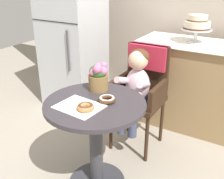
% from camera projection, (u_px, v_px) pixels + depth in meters
% --- Properties ---
extents(cafe_table, '(0.72, 0.72, 0.72)m').
position_uv_depth(cafe_table, '(96.00, 128.00, 1.94)').
color(cafe_table, '#332D33').
rests_on(cafe_table, ground).
extents(wicker_chair, '(0.42, 0.45, 0.95)m').
position_uv_depth(wicker_chair, '(143.00, 80.00, 2.44)').
color(wicker_chair, '#332114').
rests_on(wicker_chair, ground).
extents(seated_child, '(0.27, 0.32, 0.73)m').
position_uv_depth(seated_child, '(136.00, 82.00, 2.30)').
color(seated_child, silver).
rests_on(seated_child, ground).
extents(paper_napkin, '(0.32, 0.26, 0.00)m').
position_uv_depth(paper_napkin, '(79.00, 107.00, 1.79)').
color(paper_napkin, white).
rests_on(paper_napkin, cafe_table).
extents(donut_front, '(0.12, 0.12, 0.04)m').
position_uv_depth(donut_front, '(107.00, 99.00, 1.86)').
color(donut_front, '#4C2D19').
rests_on(donut_front, cafe_table).
extents(donut_mid, '(0.12, 0.12, 0.04)m').
position_uv_depth(donut_mid, '(86.00, 107.00, 1.74)').
color(donut_mid, '#AD7542').
rests_on(donut_mid, cafe_table).
extents(flower_vase, '(0.15, 0.16, 0.22)m').
position_uv_depth(flower_vase, '(98.00, 76.00, 2.00)').
color(flower_vase, brown).
rests_on(flower_vase, cafe_table).
extents(display_counter, '(1.56, 0.62, 0.90)m').
position_uv_depth(display_counter, '(211.00, 88.00, 2.73)').
color(display_counter, '#93754C').
rests_on(display_counter, ground).
extents(tiered_cake_stand, '(0.30, 0.30, 0.27)m').
position_uv_depth(tiered_cake_stand, '(197.00, 24.00, 2.58)').
color(tiered_cake_stand, silver).
rests_on(tiered_cake_stand, display_counter).
extents(refrigerator, '(0.64, 0.63, 1.70)m').
position_uv_depth(refrigerator, '(73.00, 36.00, 3.16)').
color(refrigerator, '#B7BABF').
rests_on(refrigerator, ground).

